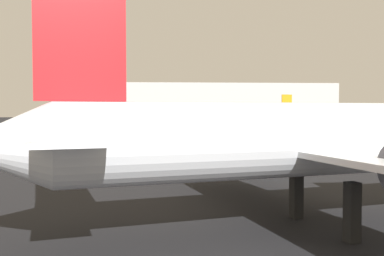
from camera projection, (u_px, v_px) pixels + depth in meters
The scene contains 4 objects.
airplane_at_gate at pixel (339, 139), 18.70m from camera, with size 31.01×26.31×11.00m.
airplane_distant at pixel (321, 119), 94.69m from camera, with size 24.48×21.15×8.42m.
baggage_cart at pixel (265, 163), 35.22m from camera, with size 2.73×2.25×1.30m.
terminal_building at pixel (214, 106), 135.31m from camera, with size 69.64×25.80×12.86m, color #B7B7B2.
Camera 1 is at (3.55, -6.97, 5.13)m, focal length 40.36 mm.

